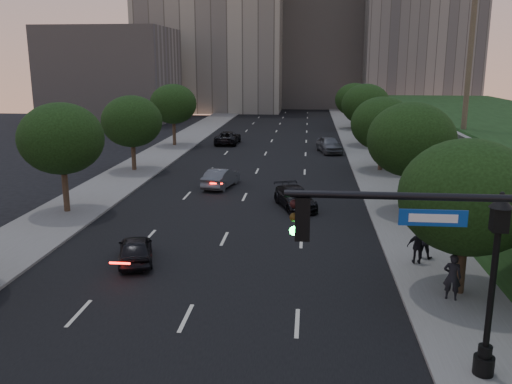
# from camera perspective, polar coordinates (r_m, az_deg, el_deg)

# --- Properties ---
(road_surface) EXTENTS (16.00, 140.00, 0.02)m
(road_surface) POSITION_cam_1_polar(r_m,az_deg,el_deg) (43.69, -0.13, 1.68)
(road_surface) COLOR black
(road_surface) RESTS_ON ground
(sidewalk_right) EXTENTS (4.50, 140.00, 0.15)m
(sidewalk_right) POSITION_cam_1_polar(r_m,az_deg,el_deg) (43.88, 13.31, 1.45)
(sidewalk_right) COLOR slate
(sidewalk_right) RESTS_ON ground
(sidewalk_left) EXTENTS (4.50, 140.00, 0.15)m
(sidewalk_left) POSITION_cam_1_polar(r_m,az_deg,el_deg) (45.82, -13.00, 1.97)
(sidewalk_left) COLOR slate
(sidewalk_left) RESTS_ON ground
(parapet_wall) EXTENTS (0.35, 90.00, 0.70)m
(parapet_wall) POSITION_cam_1_polar(r_m,az_deg,el_deg) (41.85, 18.42, 6.49)
(parapet_wall) COLOR slate
(parapet_wall) RESTS_ON embankment
(office_block_left) EXTENTS (26.00, 20.00, 32.00)m
(office_block_left) POSITION_cam_1_polar(r_m,az_deg,el_deg) (106.35, -4.53, 17.30)
(office_block_left) COLOR gray
(office_block_left) RESTS_ON ground
(office_block_mid) EXTENTS (22.00, 18.00, 26.00)m
(office_block_mid) POSITION_cam_1_polar(r_m,az_deg,el_deg) (114.63, 6.68, 15.48)
(office_block_mid) COLOR gray
(office_block_mid) RESTS_ON ground
(office_block_right) EXTENTS (20.00, 22.00, 36.00)m
(office_block_right) POSITION_cam_1_polar(r_m,az_deg,el_deg) (110.69, 16.63, 17.69)
(office_block_right) COLOR gray
(office_block_right) RESTS_ON ground
(office_block_filler) EXTENTS (18.00, 16.00, 14.00)m
(office_block_filler) POSITION_cam_1_polar(r_m,az_deg,el_deg) (87.93, -14.88, 11.82)
(office_block_filler) COLOR gray
(office_block_filler) RESTS_ON ground
(tree_right_a) EXTENTS (5.20, 5.20, 6.24)m
(tree_right_a) POSITION_cam_1_polar(r_m,az_deg,el_deg) (21.99, 21.38, -0.49)
(tree_right_a) COLOR #38281C
(tree_right_a) RESTS_ON ground
(tree_right_b) EXTENTS (5.20, 5.20, 6.74)m
(tree_right_b) POSITION_cam_1_polar(r_m,az_deg,el_deg) (33.40, 16.02, 5.31)
(tree_right_b) COLOR #38281C
(tree_right_b) RESTS_ON ground
(tree_right_c) EXTENTS (5.20, 5.20, 6.24)m
(tree_right_c) POSITION_cam_1_polar(r_m,az_deg,el_deg) (46.21, 13.16, 7.02)
(tree_right_c) COLOR #38281C
(tree_right_c) RESTS_ON ground
(tree_right_d) EXTENTS (5.20, 5.20, 6.74)m
(tree_right_d) POSITION_cam_1_polar(r_m,az_deg,el_deg) (60.02, 11.48, 9.01)
(tree_right_d) COLOR #38281C
(tree_right_d) RESTS_ON ground
(tree_right_e) EXTENTS (5.20, 5.20, 6.24)m
(tree_right_e) POSITION_cam_1_polar(r_m,az_deg,el_deg) (74.95, 10.33, 9.54)
(tree_right_e) COLOR #38281C
(tree_right_e) RESTS_ON ground
(tree_left_b) EXTENTS (5.00, 5.00, 6.71)m
(tree_left_b) POSITION_cam_1_polar(r_m,az_deg,el_deg) (34.12, -19.82, 5.30)
(tree_left_b) COLOR #38281C
(tree_left_b) RESTS_ON ground
(tree_left_c) EXTENTS (5.00, 5.00, 6.34)m
(tree_left_c) POSITION_cam_1_polar(r_m,az_deg,el_deg) (46.16, -12.94, 7.26)
(tree_left_c) COLOR #38281C
(tree_left_c) RESTS_ON ground
(tree_left_d) EXTENTS (5.00, 5.00, 6.71)m
(tree_left_d) POSITION_cam_1_polar(r_m,az_deg,el_deg) (59.52, -8.71, 9.14)
(tree_left_d) COLOR #38281C
(tree_left_d) RESTS_ON ground
(traffic_signal_mast) EXTENTS (5.68, 0.56, 7.00)m
(traffic_signal_mast) POSITION_cam_1_polar(r_m,az_deg,el_deg) (12.90, 22.76, -12.00)
(traffic_signal_mast) COLOR black
(traffic_signal_mast) RESTS_ON ground
(street_lamp) EXTENTS (0.64, 0.64, 5.62)m
(street_lamp) POSITION_cam_1_polar(r_m,az_deg,el_deg) (16.83, 23.53, -9.88)
(street_lamp) COLOR black
(street_lamp) RESTS_ON ground
(sedan_near_left) EXTENTS (2.53, 4.01, 1.27)m
(sedan_near_left) POSITION_cam_1_polar(r_m,az_deg,el_deg) (25.58, -12.58, -5.88)
(sedan_near_left) COLOR black
(sedan_near_left) RESTS_ON ground
(sedan_mid_left) EXTENTS (2.37, 4.54, 1.42)m
(sedan_mid_left) POSITION_cam_1_polar(r_m,az_deg,el_deg) (39.80, -3.69, 1.50)
(sedan_mid_left) COLOR #505358
(sedan_mid_left) RESTS_ON ground
(sedan_far_left) EXTENTS (2.51, 5.24, 1.44)m
(sedan_far_left) POSITION_cam_1_polar(r_m,az_deg,el_deg) (60.95, -2.98, 5.73)
(sedan_far_left) COLOR black
(sedan_far_left) RESTS_ON ground
(sedan_near_right) EXTENTS (3.23, 4.87, 1.31)m
(sedan_near_right) POSITION_cam_1_polar(r_m,az_deg,el_deg) (34.19, 4.12, -0.61)
(sedan_near_right) COLOR black
(sedan_near_right) RESTS_ON ground
(sedan_far_right) EXTENTS (2.90, 5.14, 1.65)m
(sedan_far_right) POSITION_cam_1_polar(r_m,az_deg,el_deg) (55.55, 7.71, 4.97)
(sedan_far_right) COLOR #52565A
(sedan_far_right) RESTS_ON ground
(pedestrian_a) EXTENTS (0.76, 0.61, 1.82)m
(pedestrian_a) POSITION_cam_1_polar(r_m,az_deg,el_deg) (22.09, 19.96, -8.38)
(pedestrian_a) COLOR black
(pedestrian_a) RESTS_ON sidewalk_right
(pedestrian_b) EXTENTS (1.01, 0.93, 1.67)m
(pedestrian_b) POSITION_cam_1_polar(r_m,az_deg,el_deg) (26.27, 17.31, -4.85)
(pedestrian_b) COLOR black
(pedestrian_b) RESTS_ON sidewalk_right
(pedestrian_c) EXTENTS (0.96, 0.40, 1.63)m
(pedestrian_c) POSITION_cam_1_polar(r_m,az_deg,el_deg) (25.44, 16.68, -5.46)
(pedestrian_c) COLOR black
(pedestrian_c) RESTS_ON sidewalk_right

